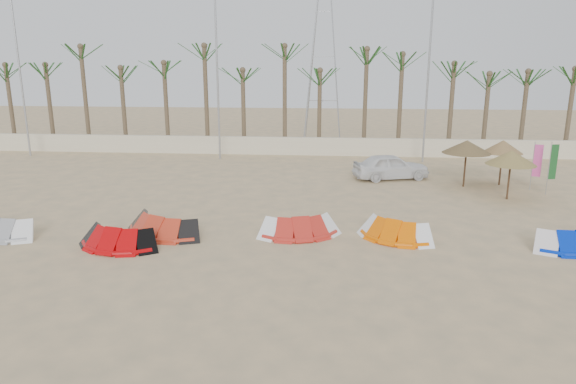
# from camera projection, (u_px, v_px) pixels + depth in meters

# --- Properties ---
(ground) EXTENTS (120.00, 120.00, 0.00)m
(ground) POSITION_uv_depth(u_px,v_px,m) (272.00, 278.00, 16.30)
(ground) COLOR #D4B07C
(ground) RESTS_ON ground
(boundary_wall) EXTENTS (60.00, 0.30, 1.30)m
(boundary_wall) POSITION_uv_depth(u_px,v_px,m) (307.00, 146.00, 37.37)
(boundary_wall) COLOR beige
(boundary_wall) RESTS_ON ground
(palm_line) EXTENTS (52.00, 4.00, 7.70)m
(palm_line) POSITION_uv_depth(u_px,v_px,m) (318.00, 64.00, 37.32)
(palm_line) COLOR brown
(palm_line) RESTS_ON ground
(lamp_a) EXTENTS (1.25, 0.14, 11.00)m
(lamp_a) POSITION_uv_depth(u_px,v_px,m) (21.00, 74.00, 35.82)
(lamp_a) COLOR #A5A8AD
(lamp_a) RESTS_ON ground
(lamp_b) EXTENTS (1.25, 0.14, 11.00)m
(lamp_b) POSITION_uv_depth(u_px,v_px,m) (218.00, 75.00, 34.66)
(lamp_b) COLOR #A5A8AD
(lamp_b) RESTS_ON ground
(lamp_c) EXTENTS (1.25, 0.14, 11.00)m
(lamp_c) POSITION_uv_depth(u_px,v_px,m) (429.00, 75.00, 33.50)
(lamp_c) COLOR #A5A8AD
(lamp_c) RESTS_ON ground
(pylon) EXTENTS (3.00, 3.00, 14.00)m
(pylon) POSITION_uv_depth(u_px,v_px,m) (322.00, 143.00, 43.24)
(pylon) COLOR #A5A8AD
(pylon) RESTS_ON ground
(kite_grey) EXTENTS (3.67, 2.51, 0.90)m
(kite_grey) POSITION_uv_depth(u_px,v_px,m) (5.00, 223.00, 20.43)
(kite_grey) COLOR #939599
(kite_grey) RESTS_ON ground
(kite_red_left) EXTENTS (3.36, 2.07, 0.90)m
(kite_red_left) POSITION_uv_depth(u_px,v_px,m) (120.00, 235.00, 19.09)
(kite_red_left) COLOR #BA0306
(kite_red_left) RESTS_ON ground
(kite_red_mid) EXTENTS (3.88, 2.71, 0.90)m
(kite_red_mid) POSITION_uv_depth(u_px,v_px,m) (164.00, 223.00, 20.52)
(kite_red_mid) COLOR red
(kite_red_mid) RESTS_ON ground
(kite_red_right) EXTENTS (3.46, 2.25, 0.90)m
(kite_red_right) POSITION_uv_depth(u_px,v_px,m) (300.00, 224.00, 20.38)
(kite_red_right) COLOR red
(kite_red_right) RESTS_ON ground
(kite_orange) EXTENTS (3.43, 2.60, 0.90)m
(kite_orange) POSITION_uv_depth(u_px,v_px,m) (394.00, 227.00, 19.95)
(kite_orange) COLOR #FA6500
(kite_orange) RESTS_ON ground
(kite_blue) EXTENTS (3.80, 2.47, 0.90)m
(kite_blue) POSITION_uv_depth(u_px,v_px,m) (575.00, 236.00, 19.01)
(kite_blue) COLOR #0025C0
(kite_blue) RESTS_ON ground
(parasol_left) EXTENTS (2.59, 2.59, 2.56)m
(parasol_left) POSITION_uv_depth(u_px,v_px,m) (467.00, 147.00, 27.62)
(parasol_left) COLOR #4C331E
(parasol_left) RESTS_ON ground
(parasol_mid) EXTENTS (2.42, 2.42, 2.47)m
(parasol_mid) POSITION_uv_depth(u_px,v_px,m) (511.00, 158.00, 25.06)
(parasol_mid) COLOR #4C331E
(parasol_mid) RESTS_ON ground
(parasol_right) EXTENTS (2.13, 2.13, 2.50)m
(parasol_right) POSITION_uv_depth(u_px,v_px,m) (503.00, 147.00, 28.04)
(parasol_right) COLOR #4C331E
(parasol_right) RESTS_ON ground
(flag_pink) EXTENTS (0.44, 0.16, 2.61)m
(flag_pink) POSITION_uv_depth(u_px,v_px,m) (536.00, 162.00, 26.96)
(flag_pink) COLOR #A5A8AD
(flag_pink) RESTS_ON ground
(flag_green) EXTENTS (0.45, 0.12, 2.76)m
(flag_green) POSITION_uv_depth(u_px,v_px,m) (553.00, 164.00, 26.03)
(flag_green) COLOR #A5A8AD
(flag_green) RESTS_ON ground
(car) EXTENTS (4.67, 2.88, 1.49)m
(car) POSITION_uv_depth(u_px,v_px,m) (391.00, 166.00, 29.78)
(car) COLOR white
(car) RESTS_ON ground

